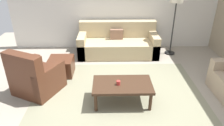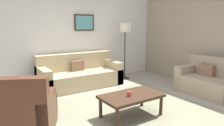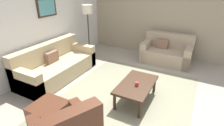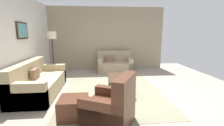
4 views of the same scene
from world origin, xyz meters
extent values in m
plane|color=gray|center=(0.00, 0.00, 0.00)|extent=(8.00, 8.00, 0.00)
cube|color=silver|center=(0.00, 2.60, 1.40)|extent=(6.00, 0.12, 2.80)
cube|color=gray|center=(3.00, 0.00, 1.40)|extent=(0.12, 5.20, 2.80)
cube|color=gray|center=(0.00, 0.00, 0.00)|extent=(3.39, 2.70, 0.01)
cube|color=tan|center=(0.08, 1.98, 0.21)|extent=(2.18, 0.93, 0.42)
cube|color=tan|center=(0.08, 2.33, 0.44)|extent=(2.18, 0.24, 0.88)
cube|color=tan|center=(-0.91, 1.98, 0.31)|extent=(0.20, 0.93, 0.62)
cube|color=tan|center=(1.07, 1.98, 0.31)|extent=(0.20, 0.93, 0.62)
cube|color=brown|center=(0.04, 2.11, 0.56)|extent=(0.36, 0.12, 0.28)
cube|color=gray|center=(2.37, -0.32, 0.21)|extent=(0.86, 1.47, 0.42)
cube|color=gray|center=(2.68, -0.32, 0.44)|extent=(0.24, 1.47, 0.88)
cube|color=gray|center=(2.37, 0.31, 0.31)|extent=(0.86, 0.20, 0.62)
cube|color=gray|center=(2.37, -0.96, 0.31)|extent=(0.86, 0.20, 0.62)
cube|color=brown|center=(2.46, -0.14, 0.56)|extent=(0.12, 0.36, 0.28)
cube|color=#4C2819|center=(-1.31, 0.89, 0.20)|extent=(0.56, 0.56, 0.40)
cylinder|color=#382316|center=(-0.43, -0.47, 0.18)|extent=(0.06, 0.06, 0.36)
cylinder|color=#382316|center=(0.55, -0.47, 0.18)|extent=(0.06, 0.06, 0.36)
cylinder|color=#382316|center=(-0.43, 0.05, 0.18)|extent=(0.06, 0.06, 0.36)
cylinder|color=#382316|center=(0.55, 0.05, 0.18)|extent=(0.06, 0.06, 0.36)
cube|color=#382316|center=(0.06, -0.21, 0.39)|extent=(1.10, 0.64, 0.05)
cylinder|color=#B2332D|center=(-0.02, -0.25, 0.45)|extent=(0.07, 0.07, 0.08)
cylinder|color=black|center=(1.59, 2.02, 0.01)|extent=(0.28, 0.28, 0.03)
cylinder|color=#262626|center=(1.59, 2.02, 0.72)|extent=(0.04, 0.04, 1.45)
cylinder|color=beige|center=(1.59, 2.02, 1.58)|extent=(0.32, 0.32, 0.26)
cube|color=#382316|center=(0.48, 2.52, 1.72)|extent=(0.61, 0.04, 0.46)
cube|color=teal|center=(0.48, 2.50, 1.72)|extent=(0.53, 0.01, 0.38)
camera|label=1|loc=(-0.20, -3.48, 2.50)|focal=33.59mm
camera|label=2|loc=(-2.12, -2.90, 1.62)|focal=32.30mm
camera|label=3|loc=(-2.99, -1.26, 2.32)|focal=28.58mm
camera|label=4|loc=(-4.28, 0.40, 1.65)|focal=25.31mm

